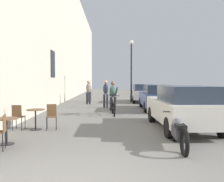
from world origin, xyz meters
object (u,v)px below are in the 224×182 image
(cafe_chair_mid_toward_street, at_px, (52,115))
(cyclist_on_bicycle, at_px, (113,99))
(parked_car_nearest, at_px, (183,107))
(parked_car_third, at_px, (142,93))
(pedestrian_mid, at_px, (88,91))
(cafe_chair_mid_toward_wall, at_px, (18,115))
(pedestrian_far, at_px, (89,90))
(pedestrian_near, at_px, (106,92))
(cafe_table_mid, at_px, (35,115))
(parked_motorcycle, at_px, (178,132))
(cafe_table_near, at_px, (6,125))
(parked_car_second, at_px, (157,97))
(street_lamp, at_px, (131,63))
(cafe_chair_near_toward_wall, at_px, (0,130))

(cafe_chair_mid_toward_street, xyz_separation_m, cyclist_on_bicycle, (2.26, 3.75, 0.29))
(parked_car_nearest, relative_size, parked_car_third, 1.08)
(cafe_chair_mid_toward_street, relative_size, pedestrian_mid, 0.51)
(cafe_chair_mid_toward_wall, relative_size, pedestrian_mid, 0.51)
(pedestrian_mid, relative_size, pedestrian_far, 1.04)
(cafe_chair_mid_toward_wall, xyz_separation_m, pedestrian_mid, (1.68, 9.49, 0.47))
(pedestrian_near, relative_size, parked_car_nearest, 0.40)
(cafe_table_mid, height_order, cyclist_on_bicycle, cyclist_on_bicycle)
(cafe_table_mid, xyz_separation_m, pedestrian_near, (2.39, 7.13, 0.47))
(cafe_chair_mid_toward_street, bearing_deg, pedestrian_far, 87.73)
(parked_car_third, bearing_deg, cafe_chair_mid_toward_wall, -117.49)
(pedestrian_near, height_order, pedestrian_mid, pedestrian_near)
(cyclist_on_bicycle, xyz_separation_m, parked_motorcycle, (1.62, -6.22, -0.41))
(cafe_table_near, distance_m, parked_car_second, 9.68)
(pedestrian_far, bearing_deg, street_lamp, -5.02)
(cafe_chair_near_toward_wall, relative_size, cyclist_on_bicycle, 0.51)
(cafe_table_mid, height_order, cafe_chair_mid_toward_wall, cafe_chair_mid_toward_wall)
(cafe_table_near, height_order, pedestrian_far, pedestrian_far)
(pedestrian_mid, relative_size, parked_motorcycle, 0.82)
(pedestrian_mid, distance_m, parked_car_second, 5.63)
(cafe_chair_near_toward_wall, distance_m, parked_car_nearest, 5.97)
(pedestrian_far, bearing_deg, cafe_table_near, -95.08)
(pedestrian_near, bearing_deg, parked_motorcycle, -77.94)
(cafe_table_near, bearing_deg, cafe_table_mid, 84.82)
(parked_car_third, bearing_deg, parked_motorcycle, -93.58)
(cafe_chair_mid_toward_wall, bearing_deg, pedestrian_mid, 79.96)
(cafe_table_near, bearing_deg, parked_motorcycle, -4.30)
(cafe_table_near, relative_size, parked_car_third, 0.18)
(cafe_table_mid, relative_size, parked_motorcycle, 0.34)
(pedestrian_mid, xyz_separation_m, parked_car_nearest, (4.16, -9.41, -0.18))
(pedestrian_mid, xyz_separation_m, pedestrian_far, (-0.09, 1.80, -0.04))
(cafe_table_near, bearing_deg, cafe_chair_mid_toward_wall, 101.68)
(cafe_table_near, height_order, cafe_table_mid, same)
(street_lamp, bearing_deg, cyclist_on_bicycle, -102.28)
(cafe_table_near, relative_size, cafe_chair_near_toward_wall, 0.81)
(cafe_chair_mid_toward_wall, distance_m, cyclist_on_bicycle, 5.18)
(parked_car_nearest, bearing_deg, cyclist_on_bicycle, 122.50)
(cafe_chair_mid_toward_wall, distance_m, pedestrian_mid, 9.65)
(cafe_chair_mid_toward_wall, relative_size, parked_car_third, 0.22)
(cafe_chair_near_toward_wall, height_order, parked_car_third, parked_car_third)
(cafe_chair_mid_toward_wall, height_order, parked_motorcycle, cafe_chair_mid_toward_wall)
(pedestrian_far, xyz_separation_m, parked_car_third, (4.28, -0.01, -0.20))
(pedestrian_far, distance_m, street_lamp, 4.01)
(cafe_table_mid, bearing_deg, parked_motorcycle, -28.45)
(pedestrian_mid, relative_size, parked_car_second, 0.41)
(parked_car_nearest, relative_size, parked_motorcycle, 2.06)
(pedestrian_far, bearing_deg, parked_car_second, -50.53)
(cyclist_on_bicycle, xyz_separation_m, pedestrian_mid, (-1.72, 5.59, 0.18))
(pedestrian_near, height_order, parked_car_nearest, pedestrian_near)
(pedestrian_near, bearing_deg, cafe_table_near, -105.66)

